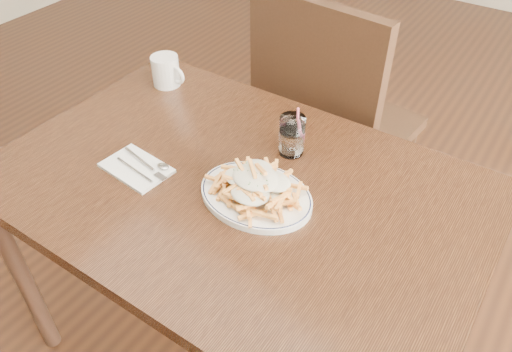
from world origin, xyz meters
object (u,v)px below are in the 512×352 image
Objects in this scene: chair_far at (328,117)px; fries_plate at (256,195)px; table at (236,205)px; water_glass at (292,137)px; coffee_mug at (166,71)px; loaded_fries at (256,181)px.

chair_far reaches higher than fries_plate.
table is at bearing -85.39° from chair_far.
chair_far reaches higher than table.
chair_far is 7.00× the size of water_glass.
table is 0.54m from coffee_mug.
chair_far is 3.00× the size of fries_plate.
table is at bearing 164.32° from loaded_fries.
loaded_fries is (0.12, -0.64, 0.22)m from chair_far.
chair_far is 0.69m from loaded_fries.
table is 8.20× the size of water_glass.
coffee_mug is (-0.45, 0.26, 0.13)m from table.
table is 9.95× the size of coffee_mug.
water_glass is at bearing -76.94° from chair_far.
fries_plate is 0.04m from loaded_fries.
loaded_fries is (0.07, -0.02, 0.13)m from table.
table is 3.51× the size of fries_plate.
chair_far is at bearing 41.38° from coffee_mug.
chair_far reaches higher than coffee_mug.
table is at bearing 164.32° from fries_plate.
loaded_fries reaches higher than table.
chair_far is at bearing 101.06° from fries_plate.
water_glass is at bearing 96.62° from loaded_fries.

